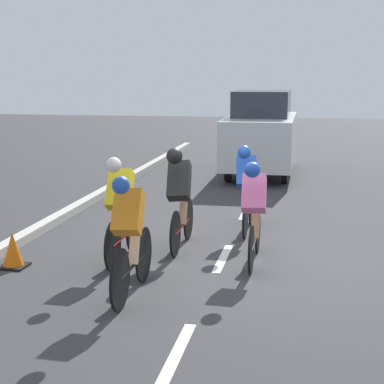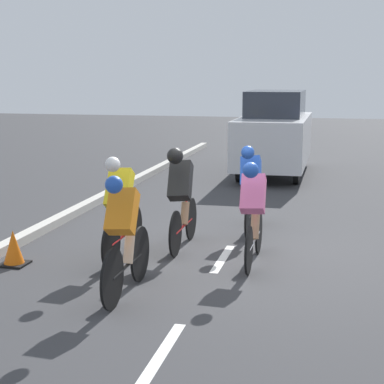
# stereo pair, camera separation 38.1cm
# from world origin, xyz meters

# --- Properties ---
(ground_plane) EXTENTS (60.00, 60.00, 0.00)m
(ground_plane) POSITION_xyz_m (0.00, 0.00, 0.00)
(ground_plane) COLOR #38383A
(lane_stripe_near) EXTENTS (0.12, 1.40, 0.01)m
(lane_stripe_near) POSITION_xyz_m (0.00, 3.42, 0.00)
(lane_stripe_near) COLOR white
(lane_stripe_near) RESTS_ON ground
(lane_stripe_mid) EXTENTS (0.12, 1.40, 0.01)m
(lane_stripe_mid) POSITION_xyz_m (0.00, 0.22, 0.00)
(lane_stripe_mid) COLOR white
(lane_stripe_mid) RESTS_ON ground
(lane_stripe_far) EXTENTS (0.12, 1.40, 0.01)m
(lane_stripe_far) POSITION_xyz_m (0.00, -2.98, 0.00)
(lane_stripe_far) COLOR white
(lane_stripe_far) RESTS_ON ground
(curb) EXTENTS (0.20, 27.87, 0.14)m
(curb) POSITION_xyz_m (3.20, 0.22, 0.07)
(curb) COLOR beige
(curb) RESTS_ON ground
(cyclist_pink) EXTENTS (0.34, 1.69, 1.46)m
(cyclist_pink) POSITION_xyz_m (-0.45, 0.40, 0.77)
(cyclist_pink) COLOR black
(cyclist_pink) RESTS_ON ground
(cyclist_yellow) EXTENTS (0.34, 1.69, 1.51)m
(cyclist_yellow) POSITION_xyz_m (1.37, 0.65, 0.78)
(cyclist_yellow) COLOR black
(cyclist_yellow) RESTS_ON ground
(cyclist_orange) EXTENTS (0.35, 1.73, 1.48)m
(cyclist_orange) POSITION_xyz_m (0.85, 2.01, 0.76)
(cyclist_orange) COLOR black
(cyclist_orange) RESTS_ON ground
(cyclist_blue) EXTENTS (0.37, 1.71, 1.47)m
(cyclist_blue) POSITION_xyz_m (-0.18, -1.40, 0.77)
(cyclist_blue) COLOR black
(cyclist_blue) RESTS_ON ground
(cyclist_black) EXTENTS (0.37, 1.67, 1.56)m
(cyclist_black) POSITION_xyz_m (0.71, -0.16, 0.83)
(cyclist_black) COLOR black
(cyclist_black) RESTS_ON ground
(support_car) EXTENTS (1.70, 4.34, 2.16)m
(support_car) POSITION_xyz_m (0.09, -7.75, 1.08)
(support_car) COLOR black
(support_car) RESTS_ON ground
(traffic_cone) EXTENTS (0.36, 0.36, 0.49)m
(traffic_cone) POSITION_xyz_m (2.75, 1.17, 0.24)
(traffic_cone) COLOR black
(traffic_cone) RESTS_ON ground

